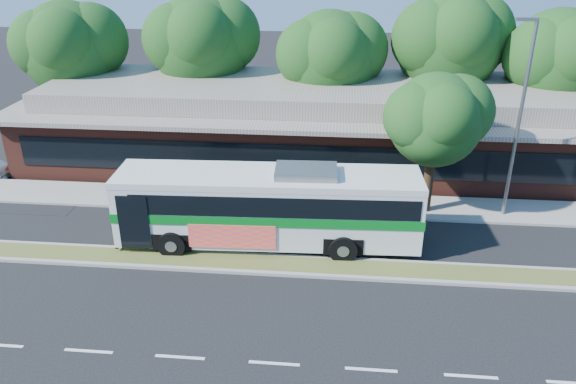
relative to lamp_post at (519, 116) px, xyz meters
name	(u,v)px	position (x,y,z in m)	size (l,w,h in m)	color
ground	(289,275)	(-9.56, -6.00, -4.90)	(120.00, 120.00, 0.00)	black
median_strip	(290,265)	(-9.56, -5.40, -4.83)	(26.00, 1.10, 0.15)	#505D27
sidewalk	(301,203)	(-9.56, 0.40, -4.84)	(44.00, 2.60, 0.12)	gray
plaza_building	(310,122)	(-9.56, 6.99, -2.77)	(33.20, 11.20, 4.45)	#56251B
lamp_post	(519,116)	(0.00, 0.00, 0.00)	(0.93, 0.18, 9.07)	slate
tree_bg_a	(76,46)	(-24.15, 9.14, 0.97)	(6.47, 5.80, 8.63)	black
tree_bg_b	(207,41)	(-16.13, 10.14, 1.24)	(6.69, 6.00, 9.00)	black
tree_bg_c	(336,56)	(-8.16, 9.13, 0.69)	(6.24, 5.60, 8.26)	black
tree_bg_d	(456,40)	(-1.12, 10.15, 1.52)	(6.91, 6.20, 9.37)	black
tree_bg_e	(565,57)	(4.85, 9.14, 0.84)	(6.47, 5.80, 8.50)	black
transit_bus	(270,202)	(-10.61, -3.60, -2.93)	(12.74, 3.32, 3.55)	silver
sidewalk_tree	(442,117)	(-3.26, 0.18, -0.20)	(4.73, 4.24, 6.73)	black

